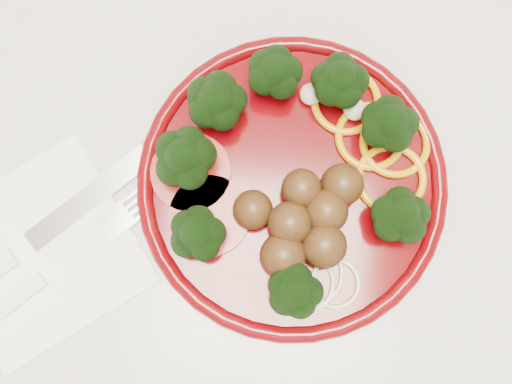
# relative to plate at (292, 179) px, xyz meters

# --- Properties ---
(counter) EXTENTS (2.40, 0.60, 0.90)m
(counter) POSITION_rel_plate_xyz_m (0.18, -0.01, -0.47)
(counter) COLOR beige
(counter) RESTS_ON ground
(plate) EXTENTS (0.26, 0.26, 0.06)m
(plate) POSITION_rel_plate_xyz_m (0.00, 0.00, 0.00)
(plate) COLOR #500205
(plate) RESTS_ON counter
(napkin) EXTENTS (0.21, 0.21, 0.00)m
(napkin) POSITION_rel_plate_xyz_m (-0.21, -0.08, -0.02)
(napkin) COLOR white
(napkin) RESTS_ON counter
(knife) EXTENTS (0.18, 0.17, 0.01)m
(knife) POSITION_rel_plate_xyz_m (-0.23, -0.09, -0.01)
(knife) COLOR silver
(knife) RESTS_ON napkin
(fork) EXTENTS (0.16, 0.15, 0.01)m
(fork) POSITION_rel_plate_xyz_m (-0.21, -0.11, -0.01)
(fork) COLOR white
(fork) RESTS_ON napkin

